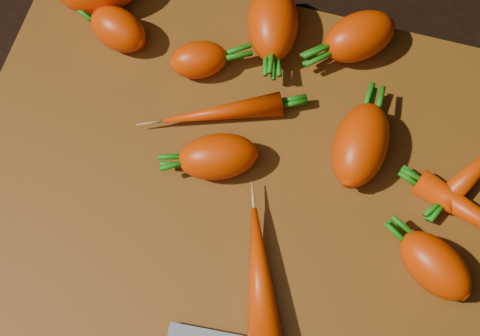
# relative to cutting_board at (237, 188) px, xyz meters

# --- Properties ---
(ground) EXTENTS (2.00, 2.00, 0.01)m
(ground) POSITION_rel_cutting_board_xyz_m (0.00, 0.00, -0.01)
(ground) COLOR black
(cutting_board) EXTENTS (0.50, 0.40, 0.01)m
(cutting_board) POSITION_rel_cutting_board_xyz_m (0.00, 0.00, 0.00)
(cutting_board) COLOR #65380E
(cutting_board) RESTS_ON ground
(carrot_1) EXTENTS (0.07, 0.06, 0.04)m
(carrot_1) POSITION_rel_cutting_board_xyz_m (-0.15, 0.12, 0.03)
(carrot_1) COLOR #E23500
(carrot_1) RESTS_ON cutting_board
(carrot_2) EXTENTS (0.07, 0.09, 0.05)m
(carrot_2) POSITION_rel_cutting_board_xyz_m (-0.01, 0.16, 0.03)
(carrot_2) COLOR #E23500
(carrot_2) RESTS_ON cutting_board
(carrot_3) EXTENTS (0.05, 0.08, 0.05)m
(carrot_3) POSITION_rel_cutting_board_xyz_m (0.10, 0.06, 0.03)
(carrot_3) COLOR #E23500
(carrot_3) RESTS_ON cutting_board
(carrot_4) EXTENTS (0.08, 0.08, 0.04)m
(carrot_4) POSITION_rel_cutting_board_xyz_m (0.07, 0.17, 0.03)
(carrot_4) COLOR #E23500
(carrot_4) RESTS_ON cutting_board
(carrot_5) EXTENTS (0.06, 0.05, 0.04)m
(carrot_5) POSITION_rel_cutting_board_xyz_m (-0.07, 0.11, 0.02)
(carrot_5) COLOR #E23500
(carrot_5) RESTS_ON cutting_board
(carrot_6) EXTENTS (0.08, 0.07, 0.04)m
(carrot_6) POSITION_rel_cutting_board_xyz_m (0.18, -0.03, 0.03)
(carrot_6) COLOR #E23500
(carrot_6) RESTS_ON cutting_board
(carrot_9) EXTENTS (0.07, 0.12, 0.03)m
(carrot_9) POSITION_rel_cutting_board_xyz_m (0.04, -0.07, 0.02)
(carrot_9) COLOR #E23500
(carrot_9) RESTS_ON cutting_board
(carrot_10) EXTENTS (0.11, 0.07, 0.02)m
(carrot_10) POSITION_rel_cutting_board_xyz_m (-0.03, 0.06, 0.02)
(carrot_10) COLOR #E23500
(carrot_10) RESTS_ON cutting_board
(carrot_11) EXTENTS (0.08, 0.06, 0.04)m
(carrot_11) POSITION_rel_cutting_board_xyz_m (-0.02, 0.01, 0.03)
(carrot_11) COLOR #E23500
(carrot_11) RESTS_ON cutting_board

